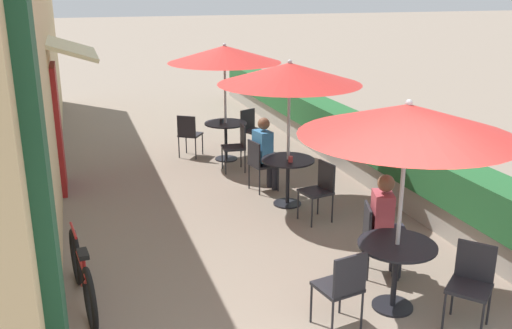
# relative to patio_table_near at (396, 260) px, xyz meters

# --- Properties ---
(cafe_facade_wall) EXTENTS (0.98, 14.41, 4.20)m
(cafe_facade_wall) POSITION_rel_patio_table_near_xyz_m (-3.50, 5.60, 1.53)
(cafe_facade_wall) COLOR #D6B784
(cafe_facade_wall) RESTS_ON ground_plane
(planter_hedge) EXTENTS (0.60, 13.41, 1.01)m
(planter_hedge) POSITION_rel_patio_table_near_xyz_m (1.80, 5.63, -0.02)
(planter_hedge) COLOR gray
(planter_hedge) RESTS_ON ground_plane
(patio_table_near) EXTENTS (0.82, 0.82, 0.75)m
(patio_table_near) POSITION_rel_patio_table_near_xyz_m (0.00, 0.00, 0.00)
(patio_table_near) COLOR black
(patio_table_near) RESTS_ON ground_plane
(patio_umbrella_near) EXTENTS (2.15, 2.15, 2.27)m
(patio_umbrella_near) POSITION_rel_patio_table_near_xyz_m (-0.00, -0.00, 1.51)
(patio_umbrella_near) COLOR #B7B7BC
(patio_umbrella_near) RESTS_ON ground_plane
(cafe_chair_near_left) EXTENTS (0.51, 0.51, 0.87)m
(cafe_chair_near_left) POSITION_rel_patio_table_near_xyz_m (0.18, 0.73, -0.04)
(cafe_chair_near_left) COLOR #232328
(cafe_chair_near_left) RESTS_ON ground_plane
(seated_patron_near_left) EXTENTS (0.48, 0.43, 1.25)m
(seated_patron_near_left) POSITION_rel_patio_table_near_xyz_m (0.28, 0.70, 0.13)
(seated_patron_near_left) COLOR #23232D
(seated_patron_near_left) RESTS_ON ground_plane
(cafe_chair_near_right) EXTENTS (0.47, 0.47, 0.87)m
(cafe_chair_near_right) POSITION_rel_patio_table_near_xyz_m (-0.72, -0.21, -0.04)
(cafe_chair_near_right) COLOR #232328
(cafe_chair_near_right) RESTS_ON ground_plane
(cafe_chair_near_back) EXTENTS (0.56, 0.56, 0.87)m
(cafe_chair_near_back) POSITION_rel_patio_table_near_xyz_m (0.55, -0.52, -0.04)
(cafe_chair_near_back) COLOR #232328
(cafe_chair_near_back) RESTS_ON ground_plane
(patio_table_mid) EXTENTS (0.82, 0.82, 0.75)m
(patio_table_mid) POSITION_rel_patio_table_near_xyz_m (-0.00, 3.16, 0.00)
(patio_table_mid) COLOR black
(patio_table_mid) RESTS_ON ground_plane
(patio_umbrella_mid) EXTENTS (2.15, 2.15, 2.27)m
(patio_umbrella_mid) POSITION_rel_patio_table_near_xyz_m (-0.00, 3.16, 1.51)
(patio_umbrella_mid) COLOR #B7B7BC
(patio_umbrella_mid) RESTS_ON ground_plane
(cafe_chair_mid_left) EXTENTS (0.47, 0.47, 0.87)m
(cafe_chair_mid_left) POSITION_rel_patio_table_near_xyz_m (0.22, 2.44, -0.04)
(cafe_chair_mid_left) COLOR #232328
(cafe_chair_mid_left) RESTS_ON ground_plane
(cafe_chair_mid_right) EXTENTS (0.47, 0.47, 0.87)m
(cafe_chair_mid_right) POSITION_rel_patio_table_near_xyz_m (-0.22, 3.88, -0.04)
(cafe_chair_mid_right) COLOR #232328
(cafe_chair_mid_right) RESTS_ON ground_plane
(seated_patron_mid_right) EXTENTS (0.46, 0.39, 1.25)m
(seated_patron_mid_right) POSITION_rel_patio_table_near_xyz_m (-0.11, 3.91, 0.13)
(seated_patron_mid_right) COLOR #23232D
(seated_patron_mid_right) RESTS_ON ground_plane
(coffee_cup_mid) EXTENTS (0.07, 0.07, 0.09)m
(coffee_cup_mid) POSITION_rel_patio_table_near_xyz_m (-0.02, 3.01, 0.23)
(coffee_cup_mid) COLOR #B73D3D
(coffee_cup_mid) RESTS_ON patio_table_mid
(patio_table_far) EXTENTS (0.82, 0.82, 0.75)m
(patio_table_far) POSITION_rel_patio_table_near_xyz_m (-0.29, 5.80, 0.00)
(patio_table_far) COLOR black
(patio_table_far) RESTS_ON ground_plane
(patio_umbrella_far) EXTENTS (2.15, 2.15, 2.27)m
(patio_umbrella_far) POSITION_rel_patio_table_near_xyz_m (-0.29, 5.80, 1.51)
(patio_umbrella_far) COLOR #B7B7BC
(patio_umbrella_far) RESTS_ON ground_plane
(cafe_chair_far_left) EXTENTS (0.53, 0.53, 0.87)m
(cafe_chair_far_left) POSITION_rel_patio_table_near_xyz_m (0.36, 6.19, -0.04)
(cafe_chair_far_left) COLOR #232328
(cafe_chair_far_left) RESTS_ON ground_plane
(cafe_chair_far_right) EXTENTS (0.56, 0.56, 0.87)m
(cafe_chair_far_right) POSITION_rel_patio_table_near_xyz_m (-0.95, 6.16, -0.04)
(cafe_chair_far_right) COLOR #232328
(cafe_chair_far_right) RESTS_ON ground_plane
(cafe_chair_far_back) EXTENTS (0.43, 0.43, 0.87)m
(cafe_chair_far_back) POSITION_rel_patio_table_near_xyz_m (-0.27, 5.04, -0.04)
(cafe_chair_far_back) COLOR #232328
(cafe_chair_far_back) RESTS_ON ground_plane
(coffee_cup_far) EXTENTS (0.07, 0.07, 0.09)m
(coffee_cup_far) POSITION_rel_patio_table_near_xyz_m (-0.37, 5.80, 0.23)
(coffee_cup_far) COLOR #232328
(coffee_cup_far) RESTS_ON patio_table_far
(bicycle_leaning) EXTENTS (0.25, 1.68, 0.75)m
(bicycle_leaning) POSITION_rel_patio_table_near_xyz_m (-3.15, 1.09, -0.21)
(bicycle_leaning) COLOR black
(bicycle_leaning) RESTS_ON ground_plane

